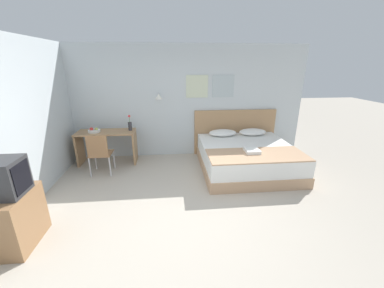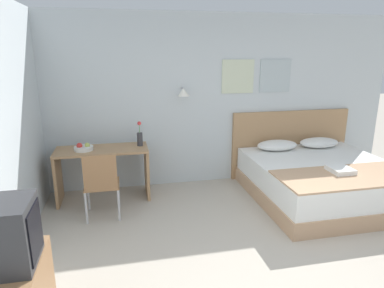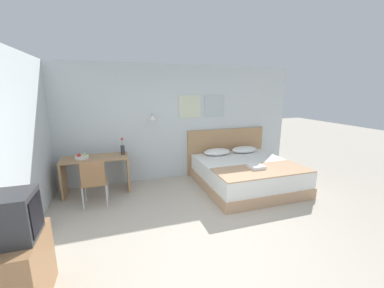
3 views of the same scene
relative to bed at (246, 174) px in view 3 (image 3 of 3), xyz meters
name	(u,v)px [view 3 (image 3 of 3)]	position (x,y,z in m)	size (l,w,h in m)	color
ground_plane	(225,245)	(-1.32, -1.70, -0.27)	(24.00, 24.00, 0.00)	#B2A899
wall_back	(175,123)	(-1.32, 1.08, 1.06)	(5.99, 0.31, 2.65)	silver
bed	(246,174)	(0.00, 0.00, 0.00)	(1.94, 1.99, 0.55)	tan
headboard	(226,151)	(0.00, 1.02, 0.29)	(2.06, 0.06, 1.12)	#A87F56
pillow_left	(217,152)	(-0.37, 0.75, 0.35)	(0.66, 0.39, 0.15)	white
pillow_right	(244,149)	(0.37, 0.75, 0.35)	(0.66, 0.39, 0.15)	white
throw_blanket	(262,170)	(0.00, -0.58, 0.29)	(1.88, 0.80, 0.02)	tan
folded_towel_near_foot	(256,166)	(-0.06, -0.44, 0.33)	(0.27, 0.31, 0.06)	white
desk	(96,168)	(-3.09, 0.68, 0.26)	(1.29, 0.54, 0.76)	#A87F56
desk_chair	(94,179)	(-3.09, 0.04, 0.25)	(0.44, 0.44, 0.89)	#8E6642
fruit_bowl	(82,157)	(-3.33, 0.65, 0.52)	(0.26, 0.26, 0.11)	silver
flower_vase	(123,149)	(-2.55, 0.72, 0.61)	(0.08, 0.08, 0.36)	#333338
tv_stand	(17,273)	(-3.65, -1.92, 0.09)	(0.49, 0.70, 0.72)	#8E6642
television	(7,218)	(-3.65, -1.92, 0.68)	(0.48, 0.40, 0.45)	#2D2D30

